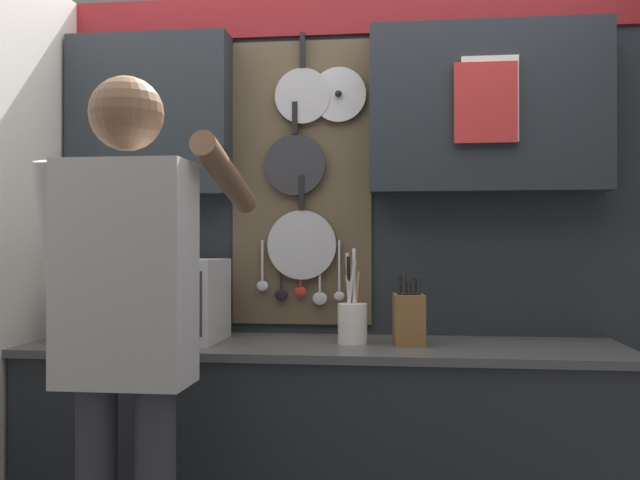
% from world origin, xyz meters
% --- Properties ---
extents(base_cabinet_counter, '(2.22, 0.60, 0.92)m').
position_xyz_m(base_cabinet_counter, '(0.00, -0.00, 0.46)').
color(base_cabinet_counter, '#23282D').
rests_on(base_cabinet_counter, ground_plane).
extents(back_wall_unit, '(2.79, 0.23, 2.34)m').
position_xyz_m(back_wall_unit, '(0.02, 0.27, 1.45)').
color(back_wall_unit, '#23282D').
rests_on(back_wall_unit, ground_plane).
extents(microwave, '(0.52, 0.35, 0.31)m').
position_xyz_m(microwave, '(-0.66, 0.00, 1.08)').
color(microwave, silver).
rests_on(microwave, base_cabinet_counter).
extents(knife_block, '(0.12, 0.16, 0.27)m').
position_xyz_m(knife_block, '(0.31, 0.00, 1.02)').
color(knife_block, brown).
rests_on(knife_block, base_cabinet_counter).
extents(utensil_crock, '(0.11, 0.11, 0.36)m').
position_xyz_m(utensil_crock, '(0.11, 0.01, 1.02)').
color(utensil_crock, white).
rests_on(utensil_crock, base_cabinet_counter).
extents(person, '(0.54, 0.69, 1.79)m').
position_xyz_m(person, '(-0.51, -0.63, 1.08)').
color(person, '#383842').
rests_on(person, ground_plane).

